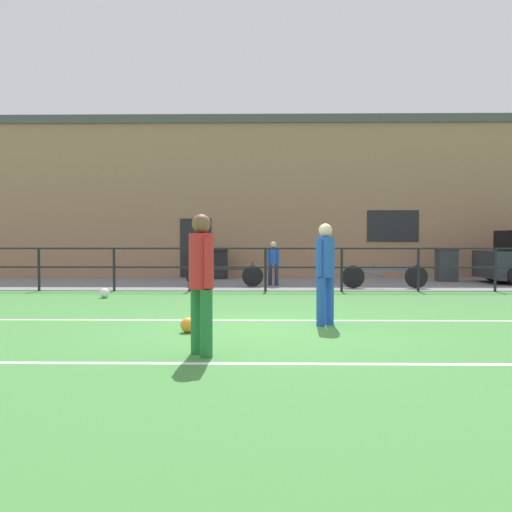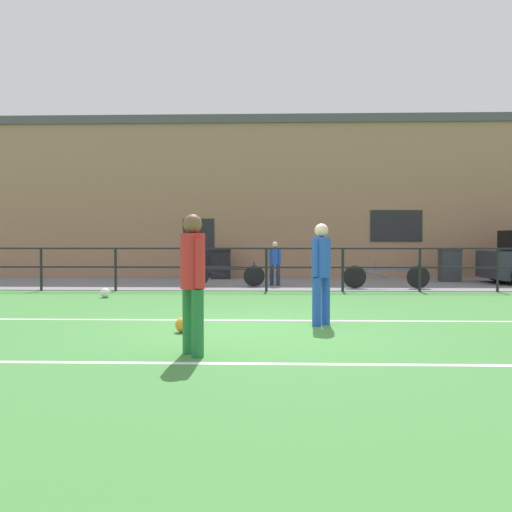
# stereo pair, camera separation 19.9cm
# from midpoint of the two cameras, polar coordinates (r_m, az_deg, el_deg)

# --- Properties ---
(ground) EXTENTS (60.00, 44.00, 0.04)m
(ground) POSITION_cam_midpoint_polar(r_m,az_deg,el_deg) (8.59, 0.29, -7.58)
(ground) COLOR #42843D
(field_line_touchline) EXTENTS (36.00, 0.11, 0.00)m
(field_line_touchline) POSITION_cam_midpoint_polar(r_m,az_deg,el_deg) (9.38, 0.35, -6.66)
(field_line_touchline) COLOR white
(field_line_touchline) RESTS_ON ground
(field_line_hash) EXTENTS (36.00, 0.11, 0.00)m
(field_line_hash) POSITION_cam_midpoint_polar(r_m,az_deg,el_deg) (6.18, 0.01, -11.06)
(field_line_hash) COLOR white
(field_line_hash) RESTS_ON ground
(pavement_strip) EXTENTS (48.00, 5.00, 0.02)m
(pavement_strip) POSITION_cam_midpoint_polar(r_m,az_deg,el_deg) (17.03, 0.64, -2.84)
(pavement_strip) COLOR slate
(pavement_strip) RESTS_ON ground
(perimeter_fence) EXTENTS (36.07, 0.07, 1.15)m
(perimeter_fence) POSITION_cam_midpoint_polar(r_m,az_deg,el_deg) (14.49, 0.58, -0.72)
(perimeter_fence) COLOR black
(perimeter_fence) RESTS_ON ground
(clubhouse_facade) EXTENTS (28.00, 2.56, 5.75)m
(clubhouse_facade) POSITION_cam_midpoint_polar(r_m,az_deg,el_deg) (20.73, 0.70, 5.94)
(clubhouse_facade) COLOR #A37A5B
(clubhouse_facade) RESTS_ON ground
(player_striker) EXTENTS (0.30, 0.40, 1.67)m
(player_striker) POSITION_cam_midpoint_polar(r_m,az_deg,el_deg) (6.53, -6.56, -2.01)
(player_striker) COLOR #237038
(player_striker) RESTS_ON ground
(player_winger) EXTENTS (0.33, 0.36, 1.62)m
(player_winger) POSITION_cam_midpoint_polar(r_m,az_deg,el_deg) (8.83, 6.51, -1.19)
(player_winger) COLOR blue
(player_winger) RESTS_ON ground
(soccer_ball_match) EXTENTS (0.22, 0.22, 0.22)m
(soccer_ball_match) POSITION_cam_midpoint_polar(r_m,az_deg,el_deg) (8.23, -7.76, -7.08)
(soccer_ball_match) COLOR orange
(soccer_ball_match) RESTS_ON ground
(soccer_ball_spare) EXTENTS (0.23, 0.23, 0.23)m
(soccer_ball_spare) POSITION_cam_midpoint_polar(r_m,az_deg,el_deg) (13.41, -15.79, -3.70)
(soccer_ball_spare) COLOR white
(soccer_ball_spare) RESTS_ON ground
(spectator_child) EXTENTS (0.35, 0.22, 1.28)m
(spectator_child) POSITION_cam_midpoint_polar(r_m,az_deg,el_deg) (16.06, 1.44, -0.48)
(spectator_child) COLOR #232D4C
(spectator_child) RESTS_ON pavement_strip
(bicycle_parked_0) EXTENTS (2.36, 0.04, 0.73)m
(bicycle_parked_0) POSITION_cam_midpoint_polar(r_m,az_deg,el_deg) (15.57, 12.76, -2.06)
(bicycle_parked_0) COLOR black
(bicycle_parked_0) RESTS_ON pavement_strip
(bicycle_parked_1) EXTENTS (2.21, 0.04, 0.71)m
(bicycle_parked_1) POSITION_cam_midpoint_polar(r_m,az_deg,el_deg) (15.76, -3.65, -2.02)
(bicycle_parked_1) COLOR black
(bicycle_parked_1) RESTS_ON pavement_strip
(trash_bin_0) EXTENTS (0.64, 0.55, 1.07)m
(trash_bin_0) POSITION_cam_midpoint_polar(r_m,az_deg,el_deg) (18.70, 18.77, -0.83)
(trash_bin_0) COLOR #33383D
(trash_bin_0) RESTS_ON pavement_strip
(trash_bin_1) EXTENTS (0.66, 0.56, 1.02)m
(trash_bin_1) POSITION_cam_midpoint_polar(r_m,az_deg,el_deg) (18.89, -4.24, -0.80)
(trash_bin_1) COLOR black
(trash_bin_1) RESTS_ON pavement_strip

